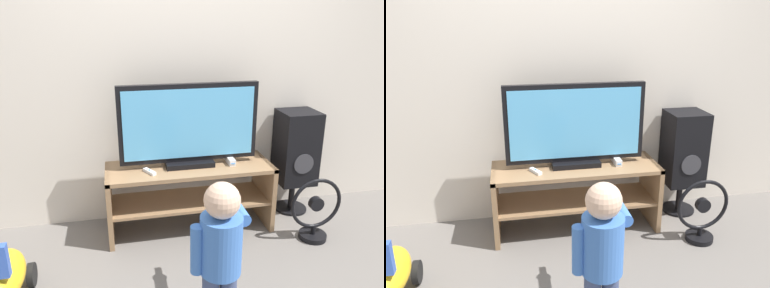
{
  "view_description": "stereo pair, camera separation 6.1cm",
  "coord_description": "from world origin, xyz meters",
  "views": [
    {
      "loc": [
        -0.54,
        -2.4,
        1.64
      ],
      "look_at": [
        0.0,
        0.13,
        0.75
      ],
      "focal_mm": 35.0,
      "sensor_mm": 36.0,
      "label": 1
    },
    {
      "loc": [
        -0.48,
        -2.42,
        1.64
      ],
      "look_at": [
        0.0,
        0.13,
        0.75
      ],
      "focal_mm": 35.0,
      "sensor_mm": 36.0,
      "label": 2
    }
  ],
  "objects": [
    {
      "name": "speaker_tower",
      "position": [
        0.94,
        0.33,
        0.57
      ],
      "size": [
        0.31,
        0.31,
        0.9
      ],
      "color": "black",
      "rests_on": "ground_plane"
    },
    {
      "name": "child",
      "position": [
        -0.05,
        -0.8,
        0.51
      ],
      "size": [
        0.33,
        0.49,
        0.87
      ],
      "color": "#3F4C72",
      "rests_on": "ground_plane"
    },
    {
      "name": "game_console",
      "position": [
        0.32,
        0.22,
        0.56
      ],
      "size": [
        0.05,
        0.17,
        0.05
      ],
      "color": "white",
      "rests_on": "tv_stand"
    },
    {
      "name": "tv_stand",
      "position": [
        0.0,
        0.22,
        0.36
      ],
      "size": [
        1.29,
        0.45,
        0.54
      ],
      "color": "#93704C",
      "rests_on": "ground_plane"
    },
    {
      "name": "television",
      "position": [
        0.0,
        0.24,
        0.85
      ],
      "size": [
        1.06,
        0.2,
        0.64
      ],
      "color": "black",
      "rests_on": "tv_stand"
    },
    {
      "name": "remote_primary",
      "position": [
        -0.32,
        0.15,
        0.55
      ],
      "size": [
        0.09,
        0.13,
        0.03
      ],
      "color": "white",
      "rests_on": "tv_stand"
    },
    {
      "name": "floor_fan",
      "position": [
        0.9,
        -0.14,
        0.23
      ],
      "size": [
        0.41,
        0.21,
        0.5
      ],
      "color": "black",
      "rests_on": "ground_plane"
    },
    {
      "name": "wall_back",
      "position": [
        0.0,
        0.53,
        1.3
      ],
      "size": [
        10.0,
        0.06,
        2.6
      ],
      "color": "silver",
      "rests_on": "ground_plane"
    },
    {
      "name": "ground_plane",
      "position": [
        0.0,
        0.0,
        0.0
      ],
      "size": [
        16.0,
        16.0,
        0.0
      ],
      "primitive_type": "plane",
      "color": "slate"
    }
  ]
}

